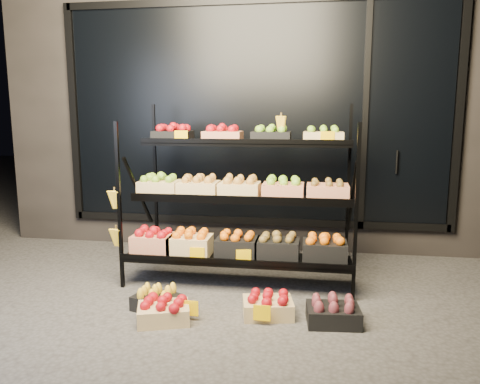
% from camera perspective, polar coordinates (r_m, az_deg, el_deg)
% --- Properties ---
extents(ground, '(24.00, 24.00, 0.00)m').
position_cam_1_polar(ground, '(4.04, -1.28, -13.23)').
color(ground, '#514F4C').
rests_on(ground, ground).
extents(building, '(6.00, 2.08, 3.50)m').
position_cam_1_polar(building, '(6.29, 2.97, 11.24)').
color(building, '#2D2826').
rests_on(building, ground).
extents(display_rack, '(2.18, 1.02, 1.66)m').
position_cam_1_polar(display_rack, '(4.39, -0.12, -0.67)').
color(display_rack, black).
rests_on(display_rack, ground).
extents(tag_floor_a, '(0.13, 0.01, 0.12)m').
position_cam_1_polar(tag_floor_a, '(3.71, -6.10, -14.46)').
color(tag_floor_a, '#F7BE00').
rests_on(tag_floor_a, ground).
extents(tag_floor_b, '(0.13, 0.01, 0.12)m').
position_cam_1_polar(tag_floor_b, '(3.62, 2.68, -15.09)').
color(tag_floor_b, '#F7BE00').
rests_on(tag_floor_b, ground).
extents(floor_crate_left, '(0.45, 0.39, 0.20)m').
position_cam_1_polar(floor_crate_left, '(3.70, -9.32, -14.05)').
color(floor_crate_left, '#DCBE7F').
rests_on(floor_crate_left, ground).
extents(floor_crate_midleft, '(0.41, 0.35, 0.18)m').
position_cam_1_polar(floor_crate_midleft, '(3.93, -10.16, -12.76)').
color(floor_crate_midleft, black).
rests_on(floor_crate_midleft, ground).
extents(floor_crate_midright, '(0.43, 0.35, 0.20)m').
position_cam_1_polar(floor_crate_midright, '(3.76, 3.42, -13.57)').
color(floor_crate_midright, '#DCBE7F').
rests_on(floor_crate_midright, ground).
extents(floor_crate_right, '(0.42, 0.32, 0.20)m').
position_cam_1_polar(floor_crate_right, '(3.70, 11.30, -14.14)').
color(floor_crate_right, black).
rests_on(floor_crate_right, ground).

